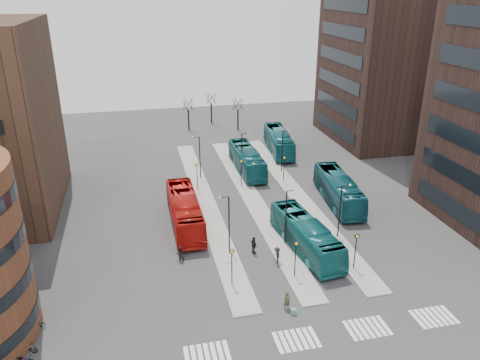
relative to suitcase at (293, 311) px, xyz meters
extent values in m
cube|color=gray|center=(-3.76, 23.04, -0.19)|extent=(2.50, 45.00, 0.15)
cube|color=gray|center=(2.24, 23.04, -0.19)|extent=(2.50, 45.00, 0.15)
cube|color=gray|center=(8.24, 23.04, -0.19)|extent=(2.50, 45.00, 0.15)
cube|color=#1D47A0|center=(0.00, 0.00, 0.00)|extent=(0.50, 0.45, 0.52)
imported|color=#B8130E|center=(-6.92, 17.69, 1.55)|extent=(3.06, 13.00, 3.62)
imported|color=#135D60|center=(4.54, 9.51, 1.44)|extent=(4.21, 12.43, 3.40)
imported|color=#12555E|center=(3.91, 32.40, 1.48)|extent=(2.94, 12.48, 3.47)
imported|color=#124D5A|center=(12.50, 19.34, 1.51)|extent=(4.32, 12.95, 3.54)
imported|color=#15626A|center=(11.03, 39.65, 1.52)|extent=(4.50, 13.05, 3.56)
imported|color=#454529|center=(-0.32, 0.78, 0.61)|extent=(0.73, 0.58, 1.75)
imported|color=black|center=(-8.29, 10.30, 0.53)|extent=(0.81, 0.64, 1.59)
imported|color=black|center=(-0.82, 10.02, 0.67)|extent=(0.71, 1.17, 1.86)
imported|color=black|center=(0.95, 7.73, 0.61)|extent=(0.75, 1.18, 1.75)
imported|color=gray|center=(-20.76, -0.99, 0.20)|extent=(1.84, 1.16, 0.91)
imported|color=gray|center=(-20.76, 0.20, 0.19)|extent=(1.57, 0.85, 0.91)
imported|color=gray|center=(-20.76, 2.49, 0.23)|extent=(1.98, 1.36, 0.99)
cube|color=silver|center=(-9.26, -2.96, -0.26)|extent=(0.35, 2.40, 0.01)
cube|color=silver|center=(-8.76, -2.96, -0.26)|extent=(0.35, 2.40, 0.01)
cube|color=silver|center=(-8.26, -2.96, -0.26)|extent=(0.35, 2.40, 0.01)
cube|color=silver|center=(-7.76, -2.96, -0.26)|extent=(0.35, 2.40, 0.01)
cube|color=silver|center=(-7.26, -2.96, -0.26)|extent=(0.35, 2.40, 0.01)
cube|color=silver|center=(-6.76, -2.96, -0.26)|extent=(0.35, 2.40, 0.01)
cube|color=silver|center=(-6.26, -2.96, -0.26)|extent=(0.35, 2.40, 0.01)
cube|color=silver|center=(-2.26, -2.96, -0.26)|extent=(0.35, 2.40, 0.01)
cube|color=silver|center=(-1.76, -2.96, -0.26)|extent=(0.35, 2.40, 0.01)
cube|color=silver|center=(-1.26, -2.96, -0.26)|extent=(0.35, 2.40, 0.01)
cube|color=silver|center=(-0.76, -2.96, -0.26)|extent=(0.35, 2.40, 0.01)
cube|color=silver|center=(-0.26, -2.96, -0.26)|extent=(0.35, 2.40, 0.01)
cube|color=silver|center=(0.24, -2.96, -0.26)|extent=(0.35, 2.40, 0.01)
cube|color=silver|center=(0.74, -2.96, -0.26)|extent=(0.35, 2.40, 0.01)
cube|color=silver|center=(3.74, -2.96, -0.26)|extent=(0.35, 2.40, 0.01)
cube|color=silver|center=(4.24, -2.96, -0.26)|extent=(0.35, 2.40, 0.01)
cube|color=silver|center=(4.74, -2.96, -0.26)|extent=(0.35, 2.40, 0.01)
cube|color=silver|center=(5.24, -2.96, -0.26)|extent=(0.35, 2.40, 0.01)
cube|color=silver|center=(5.74, -2.96, -0.26)|extent=(0.35, 2.40, 0.01)
cube|color=silver|center=(6.24, -2.96, -0.26)|extent=(0.35, 2.40, 0.01)
cube|color=silver|center=(6.74, -2.96, -0.26)|extent=(0.35, 2.40, 0.01)
cube|color=silver|center=(9.74, -2.96, -0.26)|extent=(0.35, 2.40, 0.01)
cube|color=silver|center=(10.24, -2.96, -0.26)|extent=(0.35, 2.40, 0.01)
cube|color=silver|center=(10.74, -2.96, -0.26)|extent=(0.35, 2.40, 0.01)
cube|color=silver|center=(11.24, -2.96, -0.26)|extent=(0.35, 2.40, 0.01)
cube|color=silver|center=(11.74, -2.96, -0.26)|extent=(0.35, 2.40, 0.01)
cube|color=silver|center=(12.24, -2.96, -0.26)|extent=(0.35, 2.40, 0.01)
cube|color=silver|center=(12.74, -2.96, -0.26)|extent=(0.35, 2.40, 0.01)
cube|color=black|center=(22.18, 9.04, 2.24)|extent=(0.12, 16.00, 2.00)
cube|color=black|center=(22.18, 9.04, 6.24)|extent=(0.12, 16.00, 2.00)
cube|color=black|center=(22.18, 9.04, 10.24)|extent=(0.12, 16.00, 2.00)
cube|color=#32211C|center=(32.24, 43.04, 14.74)|extent=(20.00, 20.00, 30.00)
cube|color=black|center=(22.18, 43.04, 2.24)|extent=(0.12, 16.00, 2.00)
cube|color=black|center=(22.18, 43.04, 6.24)|extent=(0.12, 16.00, 2.00)
cube|color=black|center=(22.18, 43.04, 10.24)|extent=(0.12, 16.00, 2.00)
cube|color=black|center=(22.18, 43.04, 14.24)|extent=(0.12, 16.00, 2.00)
cube|color=black|center=(22.18, 43.04, 18.24)|extent=(0.12, 16.00, 2.00)
cube|color=black|center=(22.18, 43.04, 22.24)|extent=(0.12, 16.00, 2.00)
cylinder|color=black|center=(-4.16, 5.04, 1.64)|extent=(0.10, 0.10, 3.50)
cube|color=black|center=(-4.16, 5.04, 3.39)|extent=(0.45, 0.10, 0.30)
cube|color=yellow|center=(-4.16, 4.98, 3.39)|extent=(0.20, 0.02, 0.20)
cylinder|color=black|center=(-4.16, 27.04, 1.64)|extent=(0.10, 0.10, 3.50)
cube|color=black|center=(-4.16, 27.04, 3.39)|extent=(0.45, 0.10, 0.30)
cube|color=yellow|center=(-4.16, 26.98, 3.39)|extent=(0.20, 0.02, 0.20)
cylinder|color=black|center=(1.84, 5.04, 1.64)|extent=(0.10, 0.10, 3.50)
cube|color=black|center=(1.84, 5.04, 3.39)|extent=(0.45, 0.10, 0.30)
cube|color=yellow|center=(1.84, 4.98, 3.39)|extent=(0.20, 0.02, 0.20)
cylinder|color=black|center=(1.84, 27.04, 1.64)|extent=(0.10, 0.10, 3.50)
cube|color=black|center=(1.84, 27.04, 3.39)|extent=(0.45, 0.10, 0.30)
cube|color=yellow|center=(1.84, 26.98, 3.39)|extent=(0.20, 0.02, 0.20)
cylinder|color=black|center=(7.84, 5.04, 1.64)|extent=(0.10, 0.10, 3.50)
cube|color=black|center=(7.84, 5.04, 3.39)|extent=(0.45, 0.10, 0.30)
cube|color=yellow|center=(7.84, 4.98, 3.39)|extent=(0.20, 0.02, 0.20)
cylinder|color=black|center=(7.84, 27.04, 1.64)|extent=(0.10, 0.10, 3.50)
cube|color=black|center=(7.84, 27.04, 3.39)|extent=(0.45, 0.10, 0.30)
cube|color=yellow|center=(7.84, 26.98, 3.39)|extent=(0.20, 0.02, 0.20)
cylinder|color=black|center=(-3.16, 11.04, 2.89)|extent=(0.14, 0.14, 6.00)
cylinder|color=black|center=(-3.61, 11.04, 5.89)|extent=(0.90, 0.08, 0.08)
sphere|color=silver|center=(-4.06, 11.04, 5.89)|extent=(0.24, 0.24, 0.24)
cylinder|color=black|center=(-3.16, 31.04, 2.89)|extent=(0.14, 0.14, 6.00)
cylinder|color=black|center=(-3.61, 31.04, 5.89)|extent=(0.90, 0.08, 0.08)
sphere|color=silver|center=(-4.06, 31.04, 5.89)|extent=(0.24, 0.24, 0.24)
cylinder|color=black|center=(2.84, 11.04, 2.89)|extent=(0.14, 0.14, 6.00)
cylinder|color=black|center=(3.29, 11.04, 5.89)|extent=(0.90, 0.08, 0.08)
sphere|color=silver|center=(3.74, 11.04, 5.89)|extent=(0.24, 0.24, 0.24)
cylinder|color=black|center=(2.84, 31.04, 2.89)|extent=(0.14, 0.14, 6.00)
cylinder|color=black|center=(3.29, 31.04, 5.89)|extent=(0.90, 0.08, 0.08)
sphere|color=silver|center=(3.74, 31.04, 5.89)|extent=(0.24, 0.24, 0.24)
cylinder|color=black|center=(8.84, 11.04, 2.89)|extent=(0.14, 0.14, 6.00)
cylinder|color=black|center=(9.29, 11.04, 5.89)|extent=(0.90, 0.08, 0.08)
sphere|color=silver|center=(9.74, 11.04, 5.89)|extent=(0.24, 0.24, 0.24)
cylinder|color=black|center=(8.84, 31.04, 2.89)|extent=(0.14, 0.14, 6.00)
cylinder|color=black|center=(9.29, 31.04, 5.89)|extent=(0.90, 0.08, 0.08)
sphere|color=silver|center=(9.74, 31.04, 5.89)|extent=(0.24, 0.24, 0.24)
cylinder|color=black|center=(-1.76, 55.04, 1.74)|extent=(0.30, 0.30, 4.00)
cylinder|color=black|center=(-1.06, 55.04, 4.64)|extent=(0.10, 1.56, 1.95)
cylinder|color=black|center=(-1.54, 55.71, 4.64)|extent=(1.48, 0.59, 1.97)
cylinder|color=black|center=(-2.32, 55.45, 4.64)|extent=(0.90, 1.31, 1.99)
cylinder|color=black|center=(-2.33, 54.63, 4.64)|extent=(0.89, 1.31, 1.99)
cylinder|color=black|center=(-1.54, 54.37, 4.64)|extent=(1.48, 0.58, 1.97)
cylinder|color=black|center=(3.24, 59.04, 1.74)|extent=(0.30, 0.30, 4.00)
cylinder|color=black|center=(3.94, 59.04, 4.64)|extent=(0.10, 1.56, 1.95)
cylinder|color=black|center=(3.46, 59.71, 4.64)|extent=(1.48, 0.59, 1.97)
cylinder|color=black|center=(2.68, 59.45, 4.64)|extent=(0.90, 1.31, 1.99)
cylinder|color=black|center=(2.67, 58.63, 4.64)|extent=(0.89, 1.31, 1.99)
cylinder|color=black|center=(3.46, 58.37, 4.64)|extent=(1.48, 0.58, 1.97)
cylinder|color=black|center=(7.24, 53.04, 1.74)|extent=(0.30, 0.30, 4.00)
cylinder|color=black|center=(7.94, 53.04, 4.64)|extent=(0.10, 1.56, 1.95)
cylinder|color=black|center=(7.46, 53.71, 4.64)|extent=(1.48, 0.59, 1.97)
cylinder|color=black|center=(6.68, 53.45, 4.64)|extent=(0.90, 1.31, 1.99)
cylinder|color=black|center=(6.67, 52.63, 4.64)|extent=(0.89, 1.31, 1.99)
cylinder|color=black|center=(7.46, 52.37, 4.64)|extent=(1.48, 0.58, 1.97)
camera|label=1|loc=(-11.44, -29.85, 25.16)|focal=35.00mm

